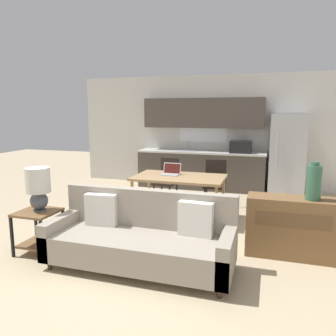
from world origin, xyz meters
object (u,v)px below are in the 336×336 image
(laptop, at_px, (171,172))
(dining_chair_far_left, at_px, (167,179))
(side_table, at_px, (38,225))
(credenza, at_px, (291,227))
(table_lamp, at_px, (38,186))
(couch, at_px, (142,239))
(refrigerator, at_px, (287,155))
(dining_table, at_px, (179,180))
(dining_chair_far_right, at_px, (215,182))
(vase, at_px, (314,182))

(laptop, bearing_deg, dining_chair_far_left, 115.70)
(side_table, bearing_deg, credenza, 15.48)
(table_lamp, xyz_separation_m, dining_chair_far_left, (0.88, 2.69, -0.38))
(couch, xyz_separation_m, dining_chair_far_left, (-0.53, 2.67, 0.17))
(refrigerator, relative_size, laptop, 5.34)
(dining_table, distance_m, laptop, 0.23)
(dining_chair_far_right, bearing_deg, couch, -103.90)
(dining_table, height_order, dining_chair_far_left, dining_chair_far_left)
(dining_table, distance_m, credenza, 2.06)
(dining_table, bearing_deg, table_lamp, -125.95)
(side_table, distance_m, vase, 3.51)
(vase, bearing_deg, dining_chair_far_right, 128.15)
(dining_chair_far_left, relative_size, laptop, 2.74)
(dining_chair_far_right, bearing_deg, dining_table, -124.63)
(dining_table, bearing_deg, laptop, 150.43)
(refrigerator, relative_size, dining_table, 1.17)
(couch, distance_m, dining_chair_far_right, 2.73)
(refrigerator, height_order, side_table, refrigerator)
(table_lamp, height_order, dining_chair_far_left, table_lamp)
(table_lamp, distance_m, vase, 3.43)
(couch, distance_m, laptop, 2.02)
(credenza, height_order, vase, vase)
(table_lamp, bearing_deg, dining_chair_far_left, 71.89)
(vase, relative_size, dining_chair_far_right, 0.51)
(couch, relative_size, dining_chair_far_right, 2.39)
(table_lamp, height_order, laptop, table_lamp)
(refrigerator, bearing_deg, table_lamp, -127.09)
(refrigerator, distance_m, credenza, 3.40)
(refrigerator, xyz_separation_m, dining_table, (-1.82, -2.33, -0.21))
(dining_table, distance_m, dining_chair_far_right, 0.98)
(dining_table, xyz_separation_m, credenza, (1.75, -1.03, -0.30))
(dining_chair_far_left, bearing_deg, dining_table, -51.38)
(dining_table, height_order, side_table, dining_table)
(couch, relative_size, side_table, 3.91)
(dining_table, height_order, couch, couch)
(dining_table, xyz_separation_m, side_table, (-1.38, -1.90, -0.30))
(side_table, distance_m, dining_chair_far_left, 2.87)
(refrigerator, xyz_separation_m, vase, (0.16, -3.39, 0.09))
(dining_table, distance_m, side_table, 2.37)
(side_table, relative_size, table_lamp, 0.99)
(credenza, distance_m, dining_chair_far_right, 2.27)
(credenza, bearing_deg, dining_chair_far_right, 124.13)
(table_lamp, height_order, dining_chair_far_right, table_lamp)
(refrigerator, height_order, laptop, refrigerator)
(side_table, height_order, dining_chair_far_right, dining_chair_far_right)
(dining_chair_far_left, bearing_deg, refrigerator, 41.74)
(couch, bearing_deg, credenza, 25.74)
(couch, xyz_separation_m, dining_chair_far_right, (0.43, 2.69, 0.17))
(refrigerator, height_order, couch, refrigerator)
(vase, xyz_separation_m, dining_chair_far_left, (-2.46, 1.89, -0.48))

